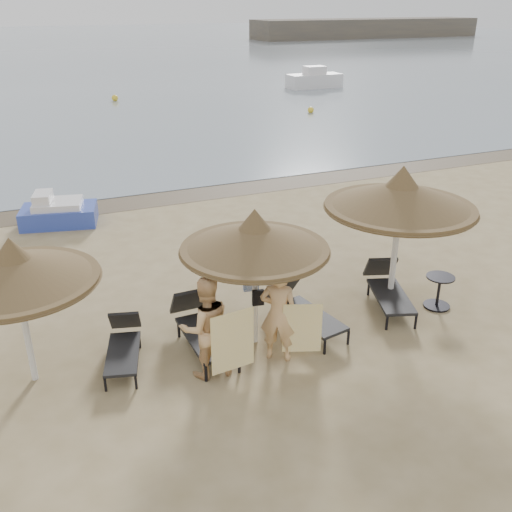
{
  "coord_description": "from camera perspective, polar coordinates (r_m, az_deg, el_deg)",
  "views": [
    {
      "loc": [
        -2.84,
        -8.28,
        5.98
      ],
      "look_at": [
        1.17,
        1.2,
        1.33
      ],
      "focal_mm": 40.0,
      "sensor_mm": 36.0,
      "label": 1
    }
  ],
  "objects": [
    {
      "name": "palapa_center",
      "position": [
        10.04,
        -0.13,
        1.8
      ],
      "size": [
        2.71,
        2.71,
        2.68
      ],
      "rotation": [
        0.0,
        0.0,
        -0.29
      ],
      "color": "silver",
      "rests_on": "ground"
    },
    {
      "name": "lounger_far_right",
      "position": [
        12.44,
        13.03,
        -3.09
      ],
      "size": [
        1.23,
        2.03,
        0.87
      ],
      "rotation": [
        0.0,
        0.0,
        -0.33
      ],
      "color": "black",
      "rests_on": "ground"
    },
    {
      "name": "lounger_far_left",
      "position": [
        10.62,
        -13.11,
        -8.53
      ],
      "size": [
        0.97,
        1.75,
        0.75
      ],
      "rotation": [
        0.0,
        0.0,
        -0.26
      ],
      "color": "black",
      "rests_on": "ground"
    },
    {
      "name": "palapa_right",
      "position": [
        11.73,
        14.28,
        5.84
      ],
      "size": [
        3.06,
        3.06,
        3.03
      ],
      "rotation": [
        0.0,
        0.0,
        0.04
      ],
      "color": "silver",
      "rests_on": "ground"
    },
    {
      "name": "towel_left",
      "position": [
        9.61,
        -2.34,
        -8.53
      ],
      "size": [
        0.8,
        0.11,
        1.12
      ],
      "rotation": [
        0.0,
        0.0,
        0.11
      ],
      "color": "yellow",
      "rests_on": "ground"
    },
    {
      "name": "lounger_near_right",
      "position": [
        11.38,
        4.67,
        -5.22
      ],
      "size": [
        0.99,
        2.01,
        0.86
      ],
      "rotation": [
        0.0,
        0.0,
        0.19
      ],
      "color": "black",
      "rests_on": "ground"
    },
    {
      "name": "person_right",
      "position": [
        10.03,
        2.28,
        -5.05
      ],
      "size": [
        1.17,
        1.09,
        2.13
      ],
      "primitive_type": "imported",
      "rotation": [
        0.0,
        0.0,
        2.53
      ],
      "color": "#E0B075",
      "rests_on": "ground"
    },
    {
      "name": "towel_right",
      "position": [
        10.18,
        4.65,
        -7.23
      ],
      "size": [
        0.66,
        0.27,
        0.98
      ],
      "rotation": [
        0.0,
        0.0,
        -0.36
      ],
      "color": "yellow",
      "rests_on": "ground"
    },
    {
      "name": "wet_sand_strip",
      "position": [
        18.88,
        -13.14,
        5.19
      ],
      "size": [
        200.0,
        1.6,
        0.01
      ],
      "primitive_type": "cube",
      "color": "brown",
      "rests_on": "ground"
    },
    {
      "name": "side_table",
      "position": [
        12.64,
        17.77,
        -3.49
      ],
      "size": [
        0.59,
        0.59,
        0.71
      ],
      "rotation": [
        0.0,
        0.0,
        -0.15
      ],
      "color": "black",
      "rests_on": "ground"
    },
    {
      "name": "lounger_near_left",
      "position": [
        10.77,
        -5.53,
        -6.97
      ],
      "size": [
        0.73,
        2.07,
        0.92
      ],
      "rotation": [
        0.0,
        0.0,
        0.02
      ],
      "color": "black",
      "rests_on": "ground"
    },
    {
      "name": "buoy_mid",
      "position": [
        38.95,
        -13.94,
        15.09
      ],
      "size": [
        0.41,
        0.41,
        0.41
      ],
      "primitive_type": "sphere",
      "color": "yellow",
      "rests_on": "ground"
    },
    {
      "name": "sea",
      "position": [
        88.53,
        -22.3,
        18.76
      ],
      "size": [
        200.0,
        140.0,
        0.03
      ],
      "primitive_type": "cube",
      "color": "slate",
      "rests_on": "ground"
    },
    {
      "name": "palapa_left",
      "position": [
        9.75,
        -23.02,
        -1.22
      ],
      "size": [
        2.66,
        2.66,
        2.64
      ],
      "rotation": [
        0.0,
        0.0,
        0.33
      ],
      "color": "silver",
      "rests_on": "ground"
    },
    {
      "name": "pedal_boat",
      "position": [
        17.47,
        -19.2,
        4.15
      ],
      "size": [
        2.3,
        1.66,
        0.97
      ],
      "rotation": [
        0.0,
        0.0,
        -0.22
      ],
      "color": "#3047B2",
      "rests_on": "ground"
    },
    {
      "name": "bag_dark",
      "position": [
        10.39,
        0.21,
        -4.19
      ],
      "size": [
        0.22,
        0.11,
        0.3
      ],
      "rotation": [
        0.0,
        0.0,
        -0.18
      ],
      "color": "black",
      "rests_on": "ground"
    },
    {
      "name": "buoy_right",
      "position": [
        33.9,
        5.5,
        14.33
      ],
      "size": [
        0.35,
        0.35,
        0.35
      ],
      "primitive_type": "sphere",
      "color": "yellow",
      "rests_on": "ground"
    },
    {
      "name": "bag_patterned",
      "position": [
        10.59,
        -0.51,
        -2.56
      ],
      "size": [
        0.3,
        0.14,
        0.36
      ],
      "rotation": [
        0.0,
        0.0,
        -0.15
      ],
      "color": "white",
      "rests_on": "ground"
    },
    {
      "name": "person_left",
      "position": [
        9.64,
        -5.07,
        -6.37
      ],
      "size": [
        1.02,
        0.7,
        2.16
      ],
      "primitive_type": "imported",
      "rotation": [
        0.0,
        0.0,
        3.09
      ],
      "color": "#E0B075",
      "rests_on": "ground"
    },
    {
      "name": "ground",
      "position": [
        10.6,
        -3.35,
        -10.08
      ],
      "size": [
        160.0,
        160.0,
        0.0
      ],
      "primitive_type": "plane",
      "color": "tan",
      "rests_on": "ground"
    }
  ]
}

